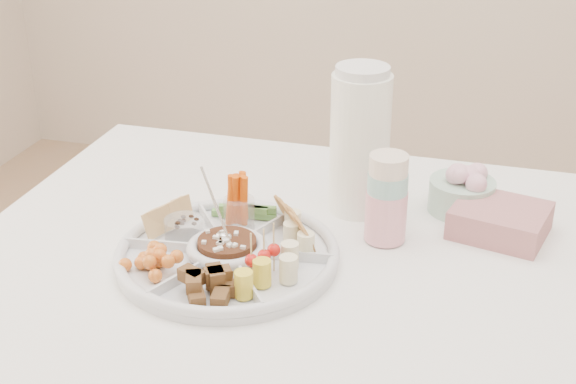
# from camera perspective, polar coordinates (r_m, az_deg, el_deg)

# --- Properties ---
(party_tray) EXTENTS (0.42, 0.42, 0.04)m
(party_tray) POSITION_cam_1_polar(r_m,az_deg,el_deg) (1.38, -4.34, -4.23)
(party_tray) COLOR silver
(party_tray) RESTS_ON dining_table
(bean_dip) EXTENTS (0.11, 0.11, 0.04)m
(bean_dip) POSITION_cam_1_polar(r_m,az_deg,el_deg) (1.38, -4.35, -3.96)
(bean_dip) COLOR #431A0D
(bean_dip) RESTS_ON party_tray
(tortillas) EXTENTS (0.11, 0.11, 0.06)m
(tortillas) POSITION_cam_1_polar(r_m,az_deg,el_deg) (1.41, 0.69, -2.54)
(tortillas) COLOR #AA5E2A
(tortillas) RESTS_ON party_tray
(carrot_cucumber) EXTENTS (0.12, 0.12, 0.10)m
(carrot_cucumber) POSITION_cam_1_polar(r_m,az_deg,el_deg) (1.48, -3.27, -0.34)
(carrot_cucumber) COLOR #DE5006
(carrot_cucumber) RESTS_ON party_tray
(pita_raisins) EXTENTS (0.11, 0.11, 0.05)m
(pita_raisins) POSITION_cam_1_polar(r_m,az_deg,el_deg) (1.46, -8.12, -1.85)
(pita_raisins) COLOR tan
(pita_raisins) RESTS_ON party_tray
(cherries) EXTENTS (0.12, 0.12, 0.04)m
(cherries) POSITION_cam_1_polar(r_m,az_deg,el_deg) (1.35, -9.64, -4.68)
(cherries) COLOR orange
(cherries) RESTS_ON party_tray
(granola_chunks) EXTENTS (0.12, 0.12, 0.05)m
(granola_chunks) POSITION_cam_1_polar(r_m,az_deg,el_deg) (1.27, -5.67, -6.61)
(granola_chunks) COLOR #523C1A
(granola_chunks) RESTS_ON party_tray
(banana_tomato) EXTENTS (0.11, 0.11, 0.08)m
(banana_tomato) POSITION_cam_1_polar(r_m,az_deg,el_deg) (1.29, -0.15, -4.66)
(banana_tomato) COLOR #FEF87A
(banana_tomato) RESTS_ON party_tray
(cup_stack) EXTENTS (0.10, 0.10, 0.21)m
(cup_stack) POSITION_cam_1_polar(r_m,az_deg,el_deg) (1.42, 7.08, 0.25)
(cup_stack) COLOR beige
(cup_stack) RESTS_ON dining_table
(thermos) EXTENTS (0.12, 0.12, 0.29)m
(thermos) POSITION_cam_1_polar(r_m,az_deg,el_deg) (1.52, 5.14, 3.78)
(thermos) COLOR white
(thermos) RESTS_ON dining_table
(flower_bowl) EXTENTS (0.14, 0.14, 0.10)m
(flower_bowl) POSITION_cam_1_polar(r_m,az_deg,el_deg) (1.58, 12.28, 0.26)
(flower_bowl) COLOR #9BB9A6
(flower_bowl) RESTS_ON dining_table
(napkin_stack) EXTENTS (0.19, 0.18, 0.05)m
(napkin_stack) POSITION_cam_1_polar(r_m,az_deg,el_deg) (1.52, 14.84, -1.97)
(napkin_stack) COLOR #B06E6F
(napkin_stack) RESTS_ON dining_table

